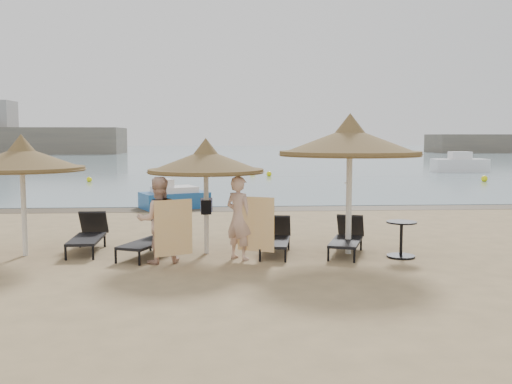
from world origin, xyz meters
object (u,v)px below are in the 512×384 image
lounger_near_left (152,238)px  person_left (158,213)px  side_table (401,240)px  lounger_far_right (347,237)px  lounger_near_right (276,237)px  person_right (239,211)px  palapa_center (206,162)px  palapa_left (22,159)px  palapa_right (350,142)px  pedal_boat (174,197)px  lounger_far_left (89,234)px

lounger_near_left → person_left: person_left is taller
side_table → lounger_far_right: bearing=153.6°
lounger_near_right → person_right: size_ratio=0.89×
palapa_center → side_table: (4.35, -0.73, -1.74)m
palapa_center → lounger_near_left: bearing=-174.6°
palapa_left → lounger_near_right: size_ratio=1.46×
person_right → lounger_near_right: bearing=-101.7°
lounger_near_right → lounger_far_right: size_ratio=0.97×
palapa_right → person_right: palapa_right is taller
palapa_left → person_left: 3.43m
person_right → pedal_boat: bearing=-34.7°
lounger_near_left → side_table: size_ratio=2.48×
lounger_near_left → side_table: (5.58, -0.61, -0.01)m
lounger_near_right → side_table: (2.74, -0.67, 0.01)m
person_left → person_right: size_ratio=1.00×
palapa_center → pedal_boat: size_ratio=0.97×
lounger_near_left → person_right: size_ratio=0.94×
palapa_center → pedal_boat: bearing=99.5°
side_table → person_right: (-3.62, 0.02, 0.69)m
lounger_far_right → palapa_right: bearing=-61.3°
side_table → person_left: 5.40m
palapa_left → pedal_boat: palapa_left is taller
person_left → pedal_boat: size_ratio=0.77×
palapa_center → side_table: palapa_center is taller
lounger_near_left → lounger_far_right: lounger_near_left is taller
palapa_center → lounger_far_left: (-2.79, 0.49, -1.73)m
person_left → lounger_near_right: bearing=-175.5°
palapa_left → lounger_near_right: palapa_left is taller
lounger_near_right → person_left: person_left is taller
pedal_boat → person_right: bearing=-100.4°
palapa_right → lounger_far_left: bearing=173.1°
palapa_right → person_left: 4.57m
lounger_far_left → lounger_near_left: lounger_far_left is taller
palapa_left → side_table: bearing=-4.9°
lounger_far_left → side_table: size_ratio=2.44×
person_left → palapa_right: bearing=175.1°
palapa_center → lounger_far_right: palapa_center is taller
pedal_boat → lounger_far_right: bearing=-85.1°
palapa_left → lounger_near_left: (2.87, -0.12, -1.80)m
pedal_boat → lounger_near_left: bearing=-112.3°
palapa_center → lounger_far_left: bearing=170.1°
lounger_far_left → person_left: size_ratio=0.92×
side_table → person_left: (-5.35, -0.21, 0.69)m
lounger_far_right → person_left: person_left is taller
palapa_right → pedal_boat: 10.09m
palapa_right → side_table: palapa_right is taller
lounger_far_left → lounger_near_right: size_ratio=1.04×
lounger_near_left → lounger_near_right: size_ratio=1.06×
palapa_center → palapa_left: bearing=179.9°
palapa_right → pedal_boat: (-4.68, 8.68, -2.15)m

